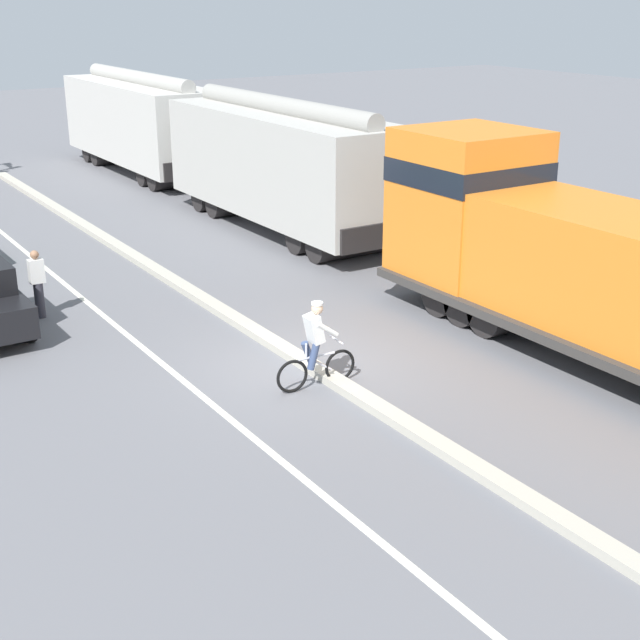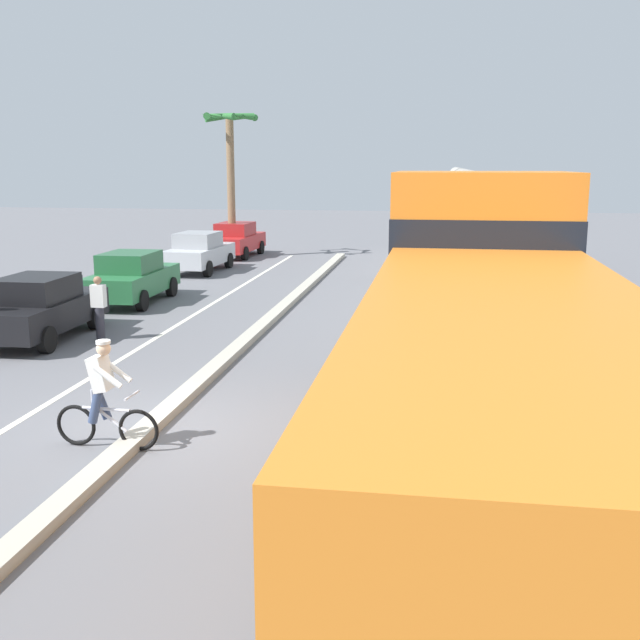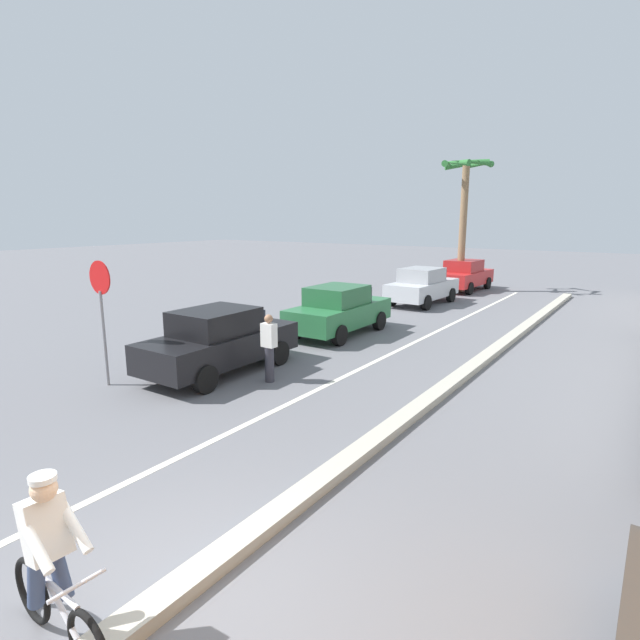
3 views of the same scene
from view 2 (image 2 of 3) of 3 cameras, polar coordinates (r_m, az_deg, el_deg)
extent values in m
plane|color=slate|center=(12.90, -12.64, -8.07)|extent=(120.00, 120.00, 0.00)
cube|color=#B2AD9E|center=(18.34, -5.78, -1.63)|extent=(0.36, 36.00, 0.16)
cube|color=silver|center=(19.11, -12.75, -1.56)|extent=(0.14, 36.00, 0.01)
cube|color=orange|center=(7.97, 13.52, -6.22)|extent=(2.70, 9.86, 2.40)
cube|color=orange|center=(12.72, 12.01, 3.08)|extent=(2.80, 2.80, 3.50)
cube|color=black|center=(12.62, 12.16, 6.62)|extent=(2.83, 2.83, 0.56)
cube|color=#383533|center=(8.95, 12.86, -12.36)|extent=(3.10, 11.60, 0.20)
cylinder|color=#4C4947|center=(9.01, 12.81, -13.24)|extent=(1.10, 3.00, 1.10)
cylinder|color=black|center=(12.75, 11.72, -5.89)|extent=(2.40, 1.00, 1.00)
cylinder|color=black|center=(11.99, 11.88, -7.04)|extent=(2.40, 1.00, 1.00)
cylinder|color=black|center=(11.24, 12.06, -8.34)|extent=(2.40, 1.00, 1.00)
cylinder|color=black|center=(6.95, 14.07, -21.92)|extent=(2.40, 1.00, 1.00)
cube|color=#B1AFA7|center=(21.28, 10.90, 5.73)|extent=(2.90, 10.40, 3.10)
cylinder|color=gray|center=(21.18, 11.08, 10.39)|extent=(0.60, 9.88, 0.60)
cube|color=black|center=(26.63, 10.49, 4.32)|extent=(2.61, 0.10, 0.70)
cube|color=black|center=(16.28, 11.24, -0.38)|extent=(2.61, 0.10, 0.70)
cylinder|color=black|center=(25.24, 10.52, 2.77)|extent=(2.46, 0.90, 0.90)
cylinder|color=black|center=(24.16, 10.57, 2.37)|extent=(2.46, 0.90, 0.90)
cylinder|color=black|center=(18.90, 10.92, -0.24)|extent=(2.46, 0.90, 0.90)
cylinder|color=black|center=(17.82, 11.02, -0.97)|extent=(2.46, 0.90, 0.90)
cube|color=beige|center=(32.84, 10.34, 7.81)|extent=(2.90, 10.40, 3.10)
cylinder|color=#A29F99|center=(32.77, 10.46, 10.83)|extent=(0.60, 9.88, 0.60)
cube|color=black|center=(38.17, 10.14, 6.54)|extent=(2.61, 0.10, 0.70)
cube|color=black|center=(27.72, 10.45, 4.61)|extent=(2.61, 0.10, 0.70)
cylinder|color=black|center=(36.75, 10.14, 5.56)|extent=(2.46, 0.90, 0.90)
cylinder|color=black|center=(35.65, 10.17, 5.37)|extent=(2.46, 0.90, 0.90)
cylinder|color=black|center=(30.34, 10.31, 4.27)|extent=(2.46, 0.90, 0.90)
cylinder|color=black|center=(29.25, 10.35, 4.00)|extent=(2.46, 0.90, 0.90)
cube|color=black|center=(19.94, -20.47, 0.49)|extent=(1.75, 4.22, 0.70)
cube|color=black|center=(19.70, -20.81, 2.26)|extent=(1.52, 1.92, 0.60)
cube|color=#1E232D|center=(20.58, -19.46, 2.59)|extent=(1.43, 0.14, 0.51)
cylinder|color=black|center=(21.51, -20.64, 0.31)|extent=(0.23, 0.64, 0.64)
cylinder|color=black|center=(20.78, -16.74, 0.19)|extent=(0.23, 0.64, 0.64)
cylinder|color=black|center=(18.51, -20.11, -1.42)|extent=(0.23, 0.64, 0.64)
cube|color=#286B3D|center=(24.44, -14.09, 2.85)|extent=(1.75, 4.22, 0.70)
cube|color=#225B34|center=(24.21, -14.30, 4.31)|extent=(1.52, 1.92, 0.60)
cube|color=#1E232D|center=(25.14, -13.42, 4.50)|extent=(1.43, 0.14, 0.51)
cylinder|color=black|center=(25.99, -14.61, 2.55)|extent=(0.23, 0.64, 0.64)
cylinder|color=black|center=(25.40, -11.25, 2.50)|extent=(0.23, 0.64, 0.64)
cylinder|color=black|center=(23.65, -17.05, 1.53)|extent=(0.23, 0.64, 0.64)
cylinder|color=black|center=(23.01, -13.41, 1.45)|extent=(0.23, 0.64, 0.64)
cube|color=#B7BABF|center=(31.03, -9.16, 4.88)|extent=(1.87, 4.27, 0.70)
cube|color=#9C9EA2|center=(30.82, -9.30, 6.05)|extent=(1.58, 1.96, 0.60)
cube|color=#1E232D|center=(31.76, -8.66, 6.15)|extent=(1.43, 0.18, 0.51)
cylinder|color=black|center=(32.57, -9.67, 4.57)|extent=(0.25, 0.65, 0.64)
cylinder|color=black|center=(32.02, -6.97, 4.53)|extent=(0.25, 0.65, 0.64)
cylinder|color=black|center=(30.17, -11.44, 3.94)|extent=(0.25, 0.65, 0.64)
cylinder|color=black|center=(29.58, -8.55, 3.89)|extent=(0.25, 0.65, 0.64)
cube|color=red|center=(35.96, -6.38, 5.89)|extent=(1.90, 4.28, 0.70)
cube|color=maroon|center=(35.76, -6.48, 6.90)|extent=(1.59, 1.97, 0.60)
cube|color=#1E232D|center=(36.71, -5.99, 6.96)|extent=(1.43, 0.19, 0.51)
cylinder|color=black|center=(37.48, -6.93, 5.58)|extent=(0.25, 0.65, 0.64)
cylinder|color=black|center=(37.00, -4.55, 5.55)|extent=(0.25, 0.65, 0.64)
cylinder|color=black|center=(35.04, -8.29, 5.11)|extent=(0.25, 0.65, 0.64)
cylinder|color=black|center=(34.52, -5.76, 5.08)|extent=(0.25, 0.65, 0.64)
torus|color=black|center=(11.90, -13.66, -8.15)|extent=(0.66, 0.09, 0.66)
torus|color=black|center=(12.37, -18.08, -7.62)|extent=(0.66, 0.09, 0.66)
cylinder|color=silver|center=(12.03, -16.00, -6.54)|extent=(0.79, 0.09, 0.05)
cylinder|color=silver|center=(12.04, -15.52, -7.40)|extent=(0.48, 0.08, 0.36)
cylinder|color=silver|center=(12.09, -16.96, -5.76)|extent=(0.04, 0.04, 0.30)
cylinder|color=silver|center=(11.76, -14.14, -5.59)|extent=(0.06, 0.48, 0.04)
cylinder|color=#38476B|center=(12.15, -16.29, -6.12)|extent=(0.31, 0.16, 0.52)
cylinder|color=#38476B|center=(11.99, -16.74, -6.40)|extent=(0.27, 0.15, 0.52)
cube|color=white|center=(11.89, -16.36, -3.90)|extent=(0.35, 0.36, 0.57)
sphere|color=beige|center=(11.76, -16.17, -2.10)|extent=(0.22, 0.22, 0.22)
cylinder|color=white|center=(11.74, -16.20, -1.63)|extent=(0.22, 0.22, 0.05)
cylinder|color=white|center=(11.93, -15.15, -3.78)|extent=(0.47, 0.11, 0.36)
cylinder|color=white|center=(11.66, -15.87, -4.18)|extent=(0.47, 0.11, 0.36)
cylinder|color=#846647|center=(35.37, -6.79, 9.89)|extent=(0.36, 0.36, 6.40)
cone|color=#2D7033|center=(35.09, -5.51, 15.21)|extent=(0.51, 1.83, 0.36)
cone|color=#2D7033|center=(36.05, -5.87, 15.11)|extent=(1.73, 1.17, 0.38)
cone|color=#2D7033|center=(36.28, -7.29, 15.06)|extent=(1.73, 1.20, 0.48)
cone|color=#2D7033|center=(35.52, -8.42, 15.10)|extent=(0.62, 1.84, 0.40)
cone|color=#2D7033|center=(34.69, -7.84, 15.20)|extent=(1.82, 0.94, 0.49)
cone|color=#2D7033|center=(34.54, -6.59, 15.24)|extent=(1.75, 1.15, 0.42)
cylinder|color=#33333D|center=(19.40, -16.41, -0.28)|extent=(0.22, 0.22, 0.85)
cube|color=white|center=(19.27, -16.53, 1.77)|extent=(0.34, 0.22, 0.56)
sphere|color=#9E7051|center=(19.21, -16.60, 2.92)|extent=(0.20, 0.20, 0.20)
camera|label=1|loc=(13.99, -95.35, 10.58)|focal=50.00mm
camera|label=3|loc=(8.56, 3.03, 8.42)|focal=28.00mm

